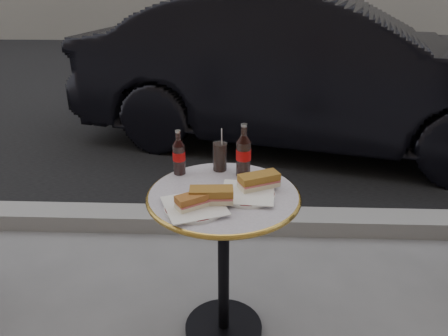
{
  "coord_description": "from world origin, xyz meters",
  "views": [
    {
      "loc": [
        0.06,
        -1.55,
        1.55
      ],
      "look_at": [
        0.0,
        0.05,
        0.82
      ],
      "focal_mm": 35.0,
      "sensor_mm": 36.0,
      "label": 1
    }
  ],
  "objects_px": {
    "cola_glass": "(220,157)",
    "plate_left": "(195,208)",
    "bistro_table": "(224,267)",
    "cola_bottle_right": "(244,150)",
    "cola_bottle_left": "(179,152)",
    "plate_right": "(248,194)",
    "parked_car": "(311,71)"
  },
  "relations": [
    {
      "from": "plate_right",
      "to": "bistro_table",
      "type": "bearing_deg",
      "value": 169.25
    },
    {
      "from": "parked_car",
      "to": "bistro_table",
      "type": "bearing_deg",
      "value": 178.45
    },
    {
      "from": "cola_glass",
      "to": "plate_left",
      "type": "bearing_deg",
      "value": -102.51
    },
    {
      "from": "plate_right",
      "to": "parked_car",
      "type": "xyz_separation_m",
      "value": [
        0.61,
        2.51,
        -0.04
      ]
    },
    {
      "from": "cola_bottle_right",
      "to": "parked_car",
      "type": "relative_size",
      "value": 0.06
    },
    {
      "from": "plate_left",
      "to": "cola_glass",
      "type": "height_order",
      "value": "cola_glass"
    },
    {
      "from": "bistro_table",
      "to": "plate_left",
      "type": "distance_m",
      "value": 0.41
    },
    {
      "from": "bistro_table",
      "to": "cola_bottle_right",
      "type": "xyz_separation_m",
      "value": [
        0.08,
        0.17,
        0.48
      ]
    },
    {
      "from": "plate_left",
      "to": "plate_right",
      "type": "height_order",
      "value": "same"
    },
    {
      "from": "cola_bottle_left",
      "to": "cola_bottle_right",
      "type": "height_order",
      "value": "cola_bottle_right"
    },
    {
      "from": "cola_bottle_left",
      "to": "cola_glass",
      "type": "xyz_separation_m",
      "value": [
        0.18,
        0.04,
        -0.04
      ]
    },
    {
      "from": "bistro_table",
      "to": "cola_bottle_right",
      "type": "bearing_deg",
      "value": 65.15
    },
    {
      "from": "cola_bottle_left",
      "to": "cola_glass",
      "type": "height_order",
      "value": "cola_bottle_left"
    },
    {
      "from": "plate_left",
      "to": "cola_bottle_right",
      "type": "height_order",
      "value": "cola_bottle_right"
    },
    {
      "from": "bistro_table",
      "to": "cola_bottle_left",
      "type": "height_order",
      "value": "cola_bottle_left"
    },
    {
      "from": "cola_bottle_right",
      "to": "cola_glass",
      "type": "relative_size",
      "value": 1.82
    },
    {
      "from": "plate_right",
      "to": "cola_bottle_left",
      "type": "distance_m",
      "value": 0.37
    },
    {
      "from": "cola_glass",
      "to": "cola_bottle_right",
      "type": "bearing_deg",
      "value": -26.09
    },
    {
      "from": "bistro_table",
      "to": "plate_right",
      "type": "height_order",
      "value": "plate_right"
    },
    {
      "from": "cola_bottle_right",
      "to": "cola_glass",
      "type": "bearing_deg",
      "value": 153.91
    },
    {
      "from": "cola_bottle_left",
      "to": "cola_bottle_right",
      "type": "distance_m",
      "value": 0.28
    },
    {
      "from": "plate_right",
      "to": "cola_bottle_right",
      "type": "relative_size",
      "value": 0.93
    },
    {
      "from": "bistro_table",
      "to": "cola_bottle_right",
      "type": "relative_size",
      "value": 3.11
    },
    {
      "from": "plate_right",
      "to": "cola_glass",
      "type": "relative_size",
      "value": 1.69
    },
    {
      "from": "cola_bottle_left",
      "to": "parked_car",
      "type": "xyz_separation_m",
      "value": [
        0.9,
        2.31,
        -0.13
      ]
    },
    {
      "from": "bistro_table",
      "to": "plate_left",
      "type": "xyz_separation_m",
      "value": [
        -0.1,
        -0.13,
        0.37
      ]
    },
    {
      "from": "bistro_table",
      "to": "plate_right",
      "type": "bearing_deg",
      "value": -10.75
    },
    {
      "from": "cola_bottle_right",
      "to": "parked_car",
      "type": "xyz_separation_m",
      "value": [
        0.63,
        2.32,
        -0.15
      ]
    },
    {
      "from": "cola_bottle_right",
      "to": "bistro_table",
      "type": "bearing_deg",
      "value": -114.85
    },
    {
      "from": "cola_bottle_left",
      "to": "cola_glass",
      "type": "distance_m",
      "value": 0.18
    },
    {
      "from": "plate_right",
      "to": "plate_left",
      "type": "bearing_deg",
      "value": -150.15
    },
    {
      "from": "cola_bottle_left",
      "to": "cola_glass",
      "type": "relative_size",
      "value": 1.55
    }
  ]
}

